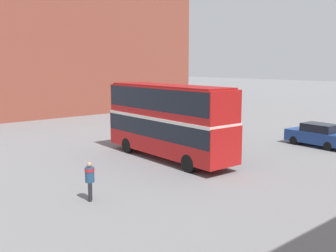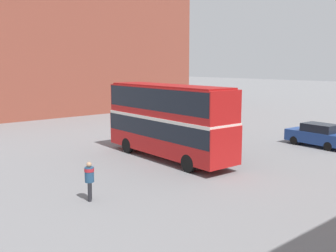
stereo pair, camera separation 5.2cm
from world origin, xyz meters
name	(u,v)px [view 1 (the left image)]	position (x,y,z in m)	size (l,w,h in m)	color
ground_plane	(156,155)	(0.00, 0.00, 0.00)	(240.00, 240.00, 0.00)	slate
building_row_left	(70,43)	(-25.79, 7.29, 8.65)	(9.01, 33.20, 17.28)	brown
double_decker_bus	(168,117)	(1.34, -0.06, 2.74)	(10.31, 2.94, 4.78)	red
pedestrian_foreground	(90,177)	(5.00, -7.89, 1.09)	(0.61, 0.61, 1.78)	#232328
parked_car_kerb_near	(200,114)	(-9.35, 13.79, 0.74)	(4.29, 2.69, 1.43)	slate
parked_car_kerb_far	(317,135)	(5.70, 10.94, 0.85)	(4.61, 2.05, 1.72)	navy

